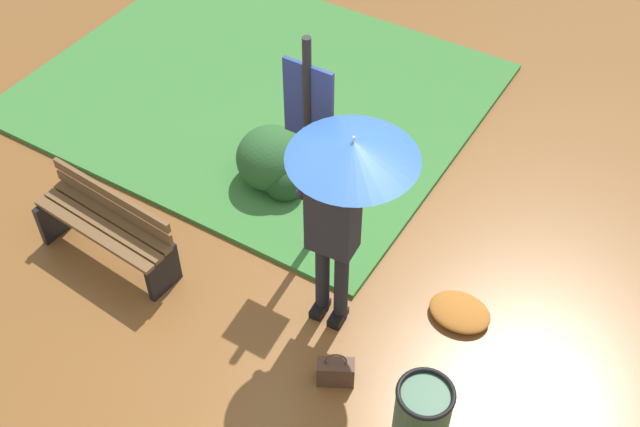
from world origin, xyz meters
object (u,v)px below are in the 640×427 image
Objects in this scene: park_bench at (106,227)px; person_with_umbrella at (344,186)px; handbag at (336,372)px; trash_bin at (421,423)px; info_sign_post at (308,128)px.

person_with_umbrella is at bearing 13.36° from park_bench.
park_bench is at bearing 178.11° from handbag.
person_with_umbrella is 2.45× the size of trash_bin.
trash_bin is (3.23, -0.29, 0.02)m from park_bench.
info_sign_post is at bearing 129.90° from handbag.
person_with_umbrella reaches higher than handbag.
handbag is 2.42m from park_bench.
person_with_umbrella reaches higher than park_bench.
person_with_umbrella is 1.57m from handbag.
trash_bin is (0.83, -0.21, 0.29)m from handbag.
park_bench is 1.68× the size of trash_bin.
info_sign_post is 1.95m from handbag.
trash_bin reaches higher than park_bench.
person_with_umbrella is at bearing 117.06° from handbag.
handbag is at bearing -1.89° from park_bench.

